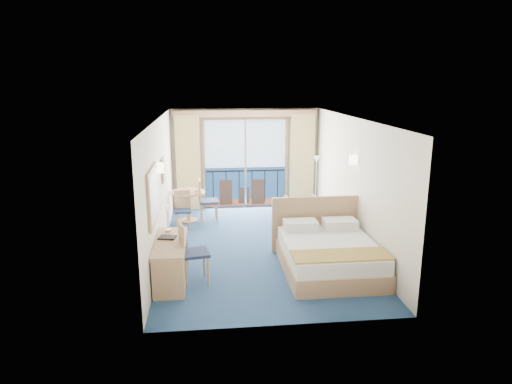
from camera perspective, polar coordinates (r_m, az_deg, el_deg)
name	(u,v)px	position (r m, az deg, el deg)	size (l,w,h in m)	color
floor	(259,246)	(9.80, 0.33, -6.75)	(6.50, 6.50, 0.00)	navy
room_walls	(259,164)	(9.32, 0.35, 3.53)	(4.04, 6.54, 2.72)	silver
balcony_door	(245,166)	(12.59, -1.37, 3.30)	(2.36, 0.03, 2.52)	navy
curtain_left	(188,163)	(12.39, -8.46, 3.60)	(0.65, 0.22, 2.55)	#CDBB71
curtain_right	(302,161)	(12.65, 5.75, 3.90)	(0.65, 0.22, 2.55)	#CDBB71
pelmet	(245,113)	(12.29, -1.32, 9.81)	(3.80, 0.25, 0.18)	tan
mirror	(153,195)	(7.90, -12.73, -0.41)	(0.05, 1.25, 0.95)	tan
wall_print	(163,170)	(9.78, -11.52, 2.68)	(0.04, 0.42, 0.52)	tan
sconce_left	(159,168)	(8.71, -11.99, 2.97)	(0.18, 0.18, 0.18)	beige
sconce_right	(353,160)	(9.58, 12.08, 3.94)	(0.18, 0.18, 0.18)	beige
bed	(328,253)	(8.63, 9.03, -7.58)	(1.83, 2.18, 1.15)	tan
nightstand	(340,231)	(9.99, 10.50, -4.84)	(0.44, 0.42, 0.57)	tan
phone	(340,217)	(9.88, 10.42, -3.05)	(0.19, 0.15, 0.08)	silver
armchair	(303,211)	(11.16, 5.91, -2.32)	(0.76, 0.78, 0.71)	#454B54
floor_lamp	(316,169)	(12.42, 7.55, 2.86)	(0.20, 0.20, 1.46)	silver
desk	(169,269)	(7.80, -10.80, -9.38)	(0.54, 1.56, 0.73)	tan
desk_chair	(189,249)	(8.01, -8.36, -7.01)	(0.55, 0.55, 1.10)	#1F2A49
folder	(167,237)	(8.23, -11.03, -5.59)	(0.29, 0.22, 0.03)	black
desk_lamp	(167,213)	(8.48, -11.04, -2.59)	(0.13, 0.13, 0.47)	silver
round_table	(188,199)	(11.43, -8.53, -0.83)	(0.85, 0.85, 0.77)	tan
table_chair_a	(205,198)	(11.35, -6.42, -0.73)	(0.50, 0.49, 1.08)	#1F2A49
table_chair_b	(183,207)	(11.00, -9.16, -1.85)	(0.40, 0.41, 0.89)	#1F2A49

